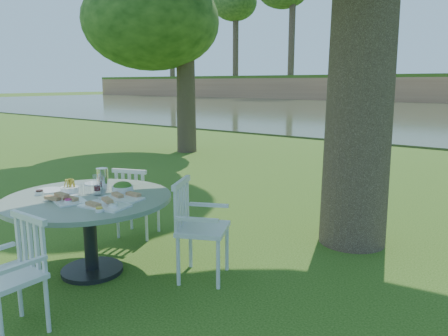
{
  "coord_description": "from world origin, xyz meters",
  "views": [
    {
      "loc": [
        2.73,
        -3.4,
        1.73
      ],
      "look_at": [
        0.0,
        0.2,
        0.85
      ],
      "focal_mm": 35.0,
      "sensor_mm": 36.0,
      "label": 1
    }
  ],
  "objects": [
    {
      "name": "chair_se",
      "position": [
        -0.14,
        -1.99,
        0.48
      ],
      "size": [
        0.42,
        0.4,
        0.82
      ],
      "rotation": [
        0.0,
        0.0,
        0.02
      ],
      "color": "silver",
      "rests_on": "ground"
    },
    {
      "name": "chair_nw",
      "position": [
        -0.94,
        -0.23,
        0.47
      ],
      "size": [
        0.52,
        0.5,
        0.8
      ],
      "rotation": [
        0.0,
        0.0,
        -2.77
      ],
      "color": "silver",
      "rests_on": "ground"
    },
    {
      "name": "table",
      "position": [
        -0.55,
        -1.11,
        0.6
      ],
      "size": [
        1.49,
        1.49,
        0.73
      ],
      "color": "black",
      "rests_on": "ground"
    },
    {
      "name": "ground",
      "position": [
        0.0,
        0.0,
        0.0
      ],
      "size": [
        140.0,
        140.0,
        0.0
      ],
      "primitive_type": "plane",
      "color": "#20410D",
      "rests_on": "ground"
    },
    {
      "name": "chair_ne",
      "position": [
        0.27,
        -0.6,
        0.52
      ],
      "size": [
        0.57,
        0.59,
        0.89
      ],
      "rotation": [
        0.0,
        0.0,
        -4.26
      ],
      "color": "silver",
      "rests_on": "ground"
    },
    {
      "name": "tableware",
      "position": [
        -0.54,
        -1.04,
        0.77
      ],
      "size": [
        1.2,
        0.82,
        0.22
      ],
      "color": "white",
      "rests_on": "table"
    }
  ]
}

